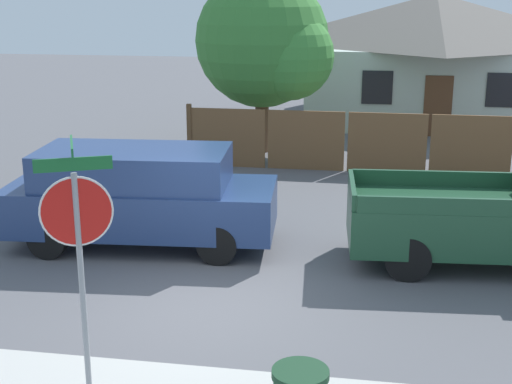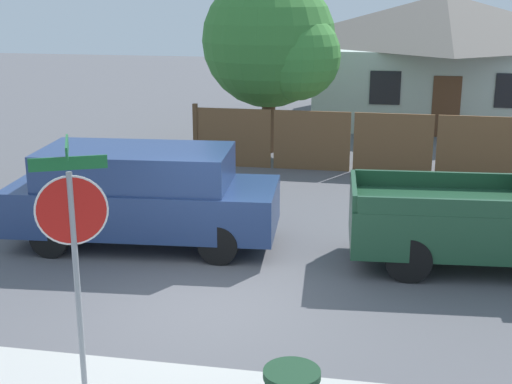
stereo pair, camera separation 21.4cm
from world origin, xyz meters
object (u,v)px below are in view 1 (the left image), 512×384
(house, at_px, (433,55))
(red_suv, at_px, (140,194))
(orange_pickup, at_px, (508,218))
(stop_sign, at_px, (78,230))
(oak_tree, at_px, (268,44))

(house, height_order, red_suv, house)
(orange_pickup, distance_m, stop_sign, 7.74)
(house, xyz_separation_m, red_suv, (-6.33, -15.02, -1.35))
(orange_pickup, height_order, stop_sign, stop_sign)
(oak_tree, bearing_deg, orange_pickup, -56.35)
(house, xyz_separation_m, stop_sign, (-5.30, -20.17, -0.25))
(orange_pickup, xyz_separation_m, stop_sign, (-5.63, -5.16, 1.23))
(orange_pickup, bearing_deg, house, 86.95)
(oak_tree, height_order, stop_sign, oak_tree)
(orange_pickup, relative_size, stop_sign, 1.67)
(house, xyz_separation_m, orange_pickup, (0.33, -15.00, -1.47))
(red_suv, bearing_deg, orange_pickup, -4.15)
(house, height_order, stop_sign, house)
(house, relative_size, red_suv, 1.86)
(house, distance_m, stop_sign, 20.85)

